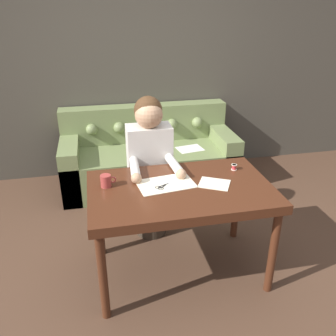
% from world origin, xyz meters
% --- Properties ---
extents(ground_plane, '(16.00, 16.00, 0.00)m').
position_xyz_m(ground_plane, '(0.00, 0.00, 0.00)').
color(ground_plane, '#4C3323').
extents(wall_back, '(8.00, 0.06, 2.60)m').
position_xyz_m(wall_back, '(0.00, 2.03, 1.30)').
color(wall_back, '#474238').
rests_on(wall_back, ground_plane).
extents(dining_table, '(1.32, 0.81, 0.76)m').
position_xyz_m(dining_table, '(0.08, 0.01, 0.68)').
color(dining_table, '#472314').
rests_on(dining_table, ground_plane).
extents(couch, '(1.95, 0.84, 0.86)m').
position_xyz_m(couch, '(0.10, 1.61, 0.31)').
color(couch, olive).
rests_on(couch, ground_plane).
extents(person, '(0.42, 0.62, 1.29)m').
position_xyz_m(person, '(-0.05, 0.57, 0.67)').
color(person, '#33281E').
rests_on(person, ground_plane).
extents(pattern_paper_main, '(0.44, 0.31, 0.00)m').
position_xyz_m(pattern_paper_main, '(-0.01, 0.08, 0.76)').
color(pattern_paper_main, beige).
rests_on(pattern_paper_main, dining_table).
extents(pattern_paper_offcut, '(0.27, 0.26, 0.00)m').
position_xyz_m(pattern_paper_offcut, '(0.34, 0.01, 0.76)').
color(pattern_paper_offcut, beige).
rests_on(pattern_paper_offcut, dining_table).
extents(scissors, '(0.20, 0.17, 0.01)m').
position_xyz_m(scissors, '(-0.03, 0.05, 0.76)').
color(scissors, silver).
rests_on(scissors, dining_table).
extents(mug, '(0.11, 0.08, 0.09)m').
position_xyz_m(mug, '(-0.44, 0.13, 0.81)').
color(mug, '#9E3833').
rests_on(mug, dining_table).
extents(thread_spool, '(0.04, 0.04, 0.05)m').
position_xyz_m(thread_spool, '(0.56, 0.20, 0.78)').
color(thread_spool, red).
rests_on(thread_spool, dining_table).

